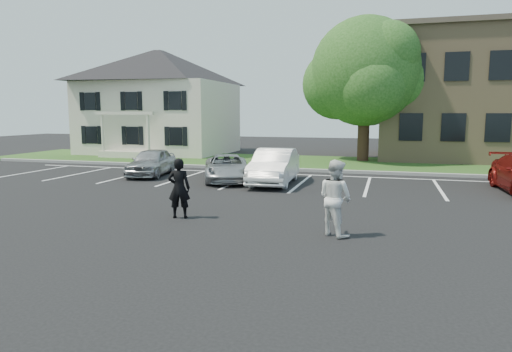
{
  "coord_description": "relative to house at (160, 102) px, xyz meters",
  "views": [
    {
      "loc": [
        3.54,
        -11.25,
        3.02
      ],
      "look_at": [
        0.0,
        1.0,
        1.25
      ],
      "focal_mm": 32.0,
      "sensor_mm": 36.0,
      "label": 1
    }
  ],
  "objects": [
    {
      "name": "grass_strip",
      "position": [
        13.0,
        -3.97,
        -3.79
      ],
      "size": [
        44.0,
        8.0,
        0.08
      ],
      "primitive_type": "cube",
      "color": "#254F16",
      "rests_on": "ground"
    },
    {
      "name": "tree",
      "position": [
        15.16,
        -2.12,
        1.52
      ],
      "size": [
        7.8,
        7.2,
        8.8
      ],
      "color": "black",
      "rests_on": "ground"
    },
    {
      "name": "man_black_suit",
      "position": [
        10.82,
        -19.41,
        -2.96
      ],
      "size": [
        0.73,
        0.58,
        1.74
      ],
      "primitive_type": "imported",
      "rotation": [
        0.0,
        0.0,
        3.43
      ],
      "color": "black",
      "rests_on": "ground"
    },
    {
      "name": "car_silver_west",
      "position": [
        5.59,
        -11.56,
        -3.17
      ],
      "size": [
        2.16,
        4.08,
        1.32
      ],
      "primitive_type": "imported",
      "rotation": [
        0.0,
        0.0,
        0.16
      ],
      "color": "#A2A2A6",
      "rests_on": "ground"
    },
    {
      "name": "ground_plane",
      "position": [
        13.0,
        -19.97,
        -3.83
      ],
      "size": [
        90.0,
        90.0,
        0.0
      ],
      "primitive_type": "plane",
      "color": "black",
      "rests_on": "ground"
    },
    {
      "name": "car_white_sedan",
      "position": [
        11.9,
        -12.37,
        -3.09
      ],
      "size": [
        1.83,
        4.6,
        1.49
      ],
      "primitive_type": "imported",
      "rotation": [
        0.0,
        0.0,
        0.06
      ],
      "color": "white",
      "rests_on": "ground"
    },
    {
      "name": "curb",
      "position": [
        13.0,
        -7.97,
        -3.75
      ],
      "size": [
        40.0,
        0.3,
        0.15
      ],
      "primitive_type": "cube",
      "color": "gray",
      "rests_on": "ground"
    },
    {
      "name": "car_silver_minivan",
      "position": [
        9.7,
        -12.21,
        -3.24
      ],
      "size": [
        3.38,
        4.64,
        1.17
      ],
      "primitive_type": "imported",
      "rotation": [
        0.0,
        0.0,
        0.38
      ],
      "color": "#A2A5A9",
      "rests_on": "ground"
    },
    {
      "name": "house",
      "position": [
        0.0,
        0.0,
        0.0
      ],
      "size": [
        10.3,
        9.22,
        7.6
      ],
      "color": "beige",
      "rests_on": "ground"
    },
    {
      "name": "man_white_shirt",
      "position": [
        15.35,
        -20.07,
        -2.88
      ],
      "size": [
        1.16,
        1.13,
        1.89
      ],
      "primitive_type": "imported",
      "rotation": [
        0.0,
        0.0,
        2.48
      ],
      "color": "silver",
      "rests_on": "ground"
    },
    {
      "name": "stall_lines",
      "position": [
        14.4,
        -11.02,
        -3.82
      ],
      "size": [
        34.0,
        5.36,
        0.01
      ],
      "color": "white",
      "rests_on": "ground"
    }
  ]
}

